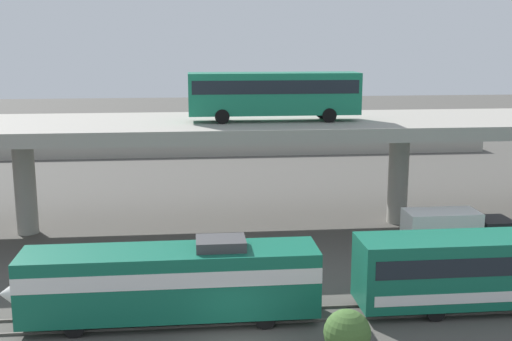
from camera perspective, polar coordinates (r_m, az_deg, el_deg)
The scene contains 15 objects.
rail_strip_near at distance 32.20m, azimuth -2.04°, elevation -13.42°, with size 110.00×0.12×0.12m, color #59544C.
rail_strip_far at distance 33.61m, azimuth -2.22°, elevation -12.31°, with size 110.00×0.12×0.12m, color #59544C.
train_locomotive at distance 32.08m, azimuth -8.82°, elevation -9.52°, with size 15.32×3.04×4.18m.
highway_overpass at distance 46.40m, azimuth -3.52°, elevation 3.59°, with size 96.00×11.20×7.97m.
transit_bus_on_overpass at distance 45.58m, azimuth 1.62°, elevation 6.97°, with size 12.00×2.68×3.40m.
service_truck_west at distance 42.97m, azimuth 17.12°, elevation -5.23°, with size 6.80×2.46×3.04m.
pier_parking_lot at distance 81.96m, azimuth -4.51°, elevation 2.40°, with size 68.13×11.47×1.42m, color #9E998E.
parked_car_0 at distance 84.91m, azimuth 12.75°, elevation 3.48°, with size 4.28×1.89×1.50m.
parked_car_1 at distance 84.51m, azimuth 4.16°, elevation 3.70°, with size 4.37×1.95×1.50m.
parked_car_2 at distance 85.26m, azimuth -14.99°, elevation 3.40°, with size 4.26×1.94×1.50m.
parked_car_3 at distance 81.68m, azimuth -11.64°, elevation 3.22°, with size 4.13×1.94×1.50m.
parked_car_5 at distance 81.57m, azimuth -18.01°, elevation 2.88°, with size 4.03×1.88×1.50m.
parked_car_6 at distance 83.91m, azimuth -10.59°, elevation 3.47°, with size 4.22×2.00×1.50m.
harbor_water at distance 104.82m, azimuth -4.83°, elevation 3.99°, with size 140.00×36.00×0.01m, color #2D5170.
shrub_right at distance 29.32m, azimuth 8.07°, elevation -14.03°, with size 2.09×2.09×2.09m, color #41662E.
Camera 1 is at (-1.89, -25.92, 13.63)m, focal length 45.23 mm.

